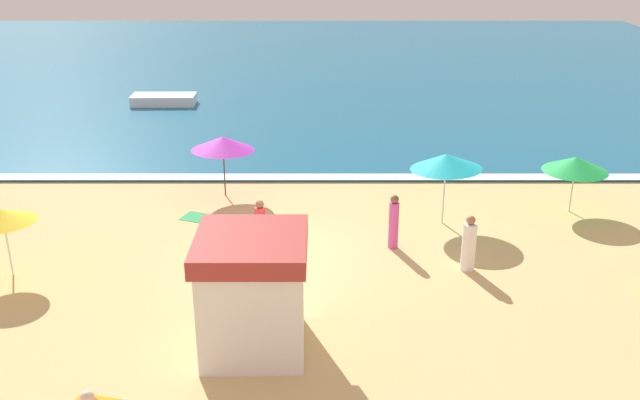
% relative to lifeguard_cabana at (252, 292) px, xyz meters
% --- Properties ---
extents(ground_plane, '(60.00, 60.00, 0.00)m').
position_rel_lifeguard_cabana_xyz_m(ground_plane, '(0.19, 4.96, -1.42)').
color(ground_plane, '#D8B775').
extents(ocean_water, '(60.00, 44.00, 0.10)m').
position_rel_lifeguard_cabana_xyz_m(ocean_water, '(0.19, 32.96, -1.37)').
color(ocean_water, '#196084').
rests_on(ocean_water, ground_plane).
extents(wave_breaker_foam, '(57.00, 0.70, 0.01)m').
position_rel_lifeguard_cabana_xyz_m(wave_breaker_foam, '(0.19, 11.26, -1.32)').
color(wave_breaker_foam, white).
rests_on(wave_breaker_foam, ocean_water).
extents(lifeguard_cabana, '(2.45, 2.51, 2.78)m').
position_rel_lifeguard_cabana_xyz_m(lifeguard_cabana, '(0.00, 0.00, 0.00)').
color(lifeguard_cabana, white).
rests_on(lifeguard_cabana, ground_plane).
extents(beach_umbrella_0, '(2.81, 2.81, 1.94)m').
position_rel_lifeguard_cabana_xyz_m(beach_umbrella_0, '(9.91, 8.11, 0.26)').
color(beach_umbrella_0, silver).
rests_on(beach_umbrella_0, ground_plane).
extents(beach_umbrella_1, '(3.09, 3.10, 2.22)m').
position_rel_lifeguard_cabana_xyz_m(beach_umbrella_1, '(-1.86, 9.60, 0.51)').
color(beach_umbrella_1, '#4C3823').
rests_on(beach_umbrella_1, ground_plane).
extents(beach_umbrella_3, '(3.22, 3.21, 2.40)m').
position_rel_lifeguard_cabana_xyz_m(beach_umbrella_3, '(5.47, 7.15, 0.68)').
color(beach_umbrella_3, silver).
rests_on(beach_umbrella_3, ground_plane).
extents(beach_umbrella_5, '(2.41, 2.40, 2.03)m').
position_rel_lifeguard_cabana_xyz_m(beach_umbrella_5, '(-6.99, 3.50, 0.37)').
color(beach_umbrella_5, silver).
rests_on(beach_umbrella_5, ground_plane).
extents(beachgoer_0, '(0.34, 0.34, 1.68)m').
position_rel_lifeguard_cabana_xyz_m(beachgoer_0, '(3.69, 5.30, -0.60)').
color(beachgoer_0, '#D84CA5').
rests_on(beachgoer_0, ground_plane).
extents(beachgoer_2, '(0.45, 0.45, 1.54)m').
position_rel_lifeguard_cabana_xyz_m(beachgoer_2, '(-0.26, 5.27, -0.69)').
color(beachgoer_2, red).
rests_on(beachgoer_2, ground_plane).
extents(beachgoer_4, '(0.50, 0.50, 0.98)m').
position_rel_lifeguard_cabana_xyz_m(beachgoer_4, '(0.39, 4.57, -0.99)').
color(beachgoer_4, '#D84CA5').
rests_on(beachgoer_4, ground_plane).
extents(beachgoer_6, '(0.42, 0.42, 1.64)m').
position_rel_lifeguard_cabana_xyz_m(beachgoer_6, '(5.64, 3.86, -0.66)').
color(beachgoer_6, white).
rests_on(beachgoer_6, ground_plane).
extents(beach_towel_2, '(1.26, 1.11, 0.01)m').
position_rel_lifeguard_cabana_xyz_m(beach_towel_2, '(-2.52, 7.57, -1.41)').
color(beach_towel_2, green).
rests_on(beach_towel_2, ground_plane).
extents(small_boat_0, '(3.30, 1.42, 0.52)m').
position_rel_lifeguard_cabana_xyz_m(small_boat_0, '(-6.67, 22.45, -1.06)').
color(small_boat_0, white).
rests_on(small_boat_0, ocean_water).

